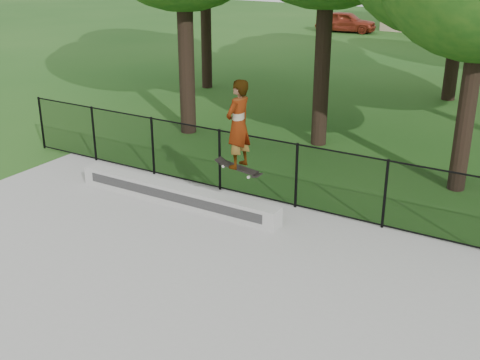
% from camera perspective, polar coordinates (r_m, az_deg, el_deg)
% --- Properties ---
extents(ground, '(100.00, 100.00, 0.00)m').
position_cam_1_polar(ground, '(9.29, -11.68, -15.75)').
color(ground, '#194914').
rests_on(ground, ground).
extents(concrete_slab, '(14.00, 12.00, 0.06)m').
position_cam_1_polar(concrete_slab, '(9.27, -11.70, -15.61)').
color(concrete_slab, '#9C9B97').
rests_on(concrete_slab, ground).
extents(grind_ledge, '(5.21, 0.40, 0.43)m').
position_cam_1_polar(grind_ledge, '(13.63, -6.11, -1.36)').
color(grind_ledge, '#A6A7A2').
rests_on(grind_ledge, concrete_slab).
extents(car_a, '(4.09, 2.07, 1.34)m').
position_cam_1_polar(car_a, '(41.67, 10.02, 14.57)').
color(car_a, maroon).
rests_on(car_a, ground).
extents(car_b, '(3.99, 2.26, 1.37)m').
position_cam_1_polar(car_b, '(39.42, 20.11, 13.25)').
color(car_b, black).
rests_on(car_b, ground).
extents(skater_airborne, '(0.84, 0.70, 1.95)m').
position_cam_1_polar(skater_airborne, '(11.99, -0.17, 5.18)').
color(skater_airborne, black).
rests_on(skater_airborne, ground).
extents(chainlink_fence, '(16.06, 0.06, 1.50)m').
position_cam_1_polar(chainlink_fence, '(13.21, 5.36, 0.42)').
color(chainlink_fence, black).
rests_on(chainlink_fence, concrete_slab).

